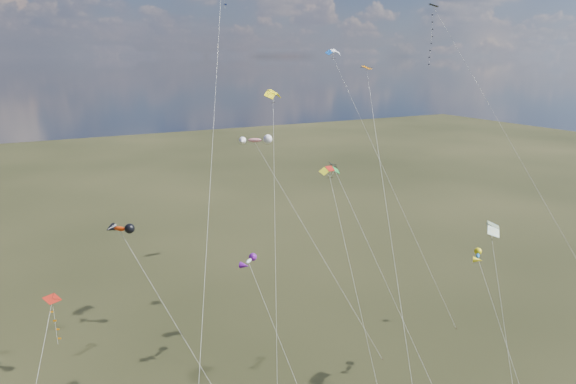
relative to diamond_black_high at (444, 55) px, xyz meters
name	(u,v)px	position (x,y,z in m)	size (l,w,h in m)	color
diamond_black_high	(444,55)	(0.00, 0.00, 0.00)	(15.17, 21.07, 38.81)	black
diamond_navy_tall	(222,17)	(-25.81, 2.13, 3.31)	(13.61, 24.64, 42.62)	#0B1C4F
diamond_black_mid	(368,243)	(-15.15, -7.45, -17.60)	(6.78, 11.58, 23.12)	black
diamond_red_low	(53,329)	(-43.17, -3.26, -21.49)	(6.00, 9.73, 14.40)	#A01B0E
diamond_orange_center	(389,222)	(-19.88, -16.10, -12.21)	(6.81, 19.38, 32.36)	orange
parafoil_yellow	(273,93)	(-17.43, 8.55, -4.24)	(9.16, 17.51, 29.85)	yellow
parafoil_blue_white	(334,52)	(-0.77, 21.74, 0.41)	(4.13, 26.29, 34.55)	#124FB2
parafoil_striped	(493,225)	(-5.60, -13.77, -15.41)	(6.50, 11.39, 18.63)	yellow
parafoil_tricolor	(330,170)	(-14.33, 0.88, -12.06)	(3.75, 15.34, 21.90)	#FFF720
novelty_orange_black	(120,229)	(-36.02, 5.07, -16.68)	(8.28, 13.29, 17.27)	red
novelty_white_purple	(249,261)	(-23.59, 2.10, -21.39)	(2.80, 10.98, 12.41)	silver
novelty_redwhite_stripe	(255,141)	(-20.26, 7.39, -9.39)	(11.62, 13.47, 24.56)	red
novelty_blue_yellow	(478,257)	(-4.44, -11.41, -19.59)	(3.07, 11.41, 14.22)	blue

